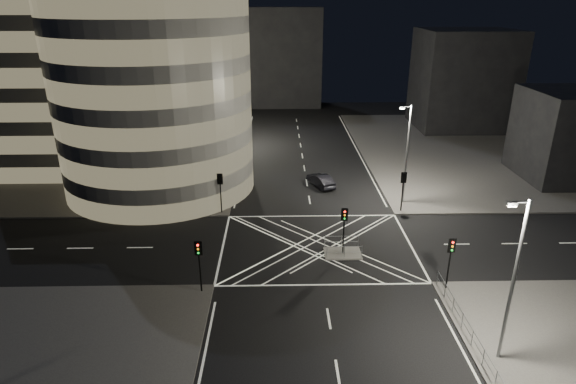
{
  "coord_description": "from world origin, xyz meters",
  "views": [
    {
      "loc": [
        -3.27,
        -36.12,
        19.63
      ],
      "look_at": [
        -2.36,
        4.84,
        3.0
      ],
      "focal_mm": 30.0,
      "sensor_mm": 36.0,
      "label": 1
    }
  ],
  "objects_px": {
    "traffic_signal_nl": "(199,257)",
    "street_lamp_left_near": "(218,144)",
    "traffic_signal_fr": "(403,184)",
    "traffic_signal_island": "(344,222)",
    "central_island": "(343,253)",
    "street_lamp_right_near": "(513,277)",
    "street_lamp_left_far": "(233,107)",
    "traffic_signal_nr": "(451,254)",
    "street_lamp_right_far": "(407,151)",
    "traffic_signal_fl": "(220,186)",
    "sedan": "(321,180)"
  },
  "relations": [
    {
      "from": "traffic_signal_fl",
      "to": "street_lamp_left_far",
      "type": "xyz_separation_m",
      "value": [
        -0.64,
        23.2,
        2.63
      ]
    },
    {
      "from": "traffic_signal_nl",
      "to": "traffic_signal_fr",
      "type": "distance_m",
      "value": 22.24
    },
    {
      "from": "traffic_signal_nl",
      "to": "traffic_signal_nr",
      "type": "xyz_separation_m",
      "value": [
        17.6,
        0.0,
        0.0
      ]
    },
    {
      "from": "traffic_signal_nr",
      "to": "traffic_signal_fl",
      "type": "bearing_deg",
      "value": 142.31
    },
    {
      "from": "traffic_signal_fr",
      "to": "street_lamp_left_far",
      "type": "distance_m",
      "value": 29.63
    },
    {
      "from": "traffic_signal_fr",
      "to": "street_lamp_left_far",
      "type": "xyz_separation_m",
      "value": [
        -18.24,
        23.2,
        2.63
      ]
    },
    {
      "from": "street_lamp_right_far",
      "to": "street_lamp_left_far",
      "type": "bearing_deg",
      "value": 131.94
    },
    {
      "from": "traffic_signal_nr",
      "to": "street_lamp_left_near",
      "type": "bearing_deg",
      "value": 134.13
    },
    {
      "from": "traffic_signal_nl",
      "to": "sedan",
      "type": "height_order",
      "value": "traffic_signal_nl"
    },
    {
      "from": "traffic_signal_nr",
      "to": "street_lamp_right_near",
      "type": "height_order",
      "value": "street_lamp_right_near"
    },
    {
      "from": "street_lamp_left_far",
      "to": "street_lamp_right_near",
      "type": "bearing_deg",
      "value": -66.79
    },
    {
      "from": "traffic_signal_nl",
      "to": "traffic_signal_island",
      "type": "xyz_separation_m",
      "value": [
        10.8,
        5.3,
        0.0
      ]
    },
    {
      "from": "central_island",
      "to": "street_lamp_right_near",
      "type": "height_order",
      "value": "street_lamp_right_near"
    },
    {
      "from": "traffic_signal_nl",
      "to": "traffic_signal_nr",
      "type": "distance_m",
      "value": 17.6
    },
    {
      "from": "traffic_signal_fl",
      "to": "traffic_signal_nr",
      "type": "bearing_deg",
      "value": -37.69
    },
    {
      "from": "street_lamp_right_far",
      "to": "traffic_signal_nl",
      "type": "bearing_deg",
      "value": -139.09
    },
    {
      "from": "traffic_signal_nl",
      "to": "sedan",
      "type": "bearing_deg",
      "value": 63.52
    },
    {
      "from": "central_island",
      "to": "traffic_signal_island",
      "type": "bearing_deg",
      "value": 0.0
    },
    {
      "from": "central_island",
      "to": "traffic_signal_fr",
      "type": "xyz_separation_m",
      "value": [
        6.8,
        8.3,
        2.84
      ]
    },
    {
      "from": "traffic_signal_island",
      "to": "street_lamp_left_near",
      "type": "xyz_separation_m",
      "value": [
        -11.44,
        13.5,
        2.63
      ]
    },
    {
      "from": "traffic_signal_island",
      "to": "street_lamp_left_near",
      "type": "relative_size",
      "value": 0.4
    },
    {
      "from": "street_lamp_right_far",
      "to": "street_lamp_right_near",
      "type": "relative_size",
      "value": 1.0
    },
    {
      "from": "traffic_signal_fr",
      "to": "traffic_signal_nr",
      "type": "distance_m",
      "value": 13.6
    },
    {
      "from": "street_lamp_left_near",
      "to": "sedan",
      "type": "xyz_separation_m",
      "value": [
        10.94,
        1.88,
        -4.83
      ]
    },
    {
      "from": "central_island",
      "to": "sedan",
      "type": "bearing_deg",
      "value": 91.86
    },
    {
      "from": "street_lamp_right_near",
      "to": "traffic_signal_nr",
      "type": "bearing_deg",
      "value": 95.04
    },
    {
      "from": "central_island",
      "to": "traffic_signal_nr",
      "type": "xyz_separation_m",
      "value": [
        6.8,
        -5.3,
        2.84
      ]
    },
    {
      "from": "traffic_signal_fr",
      "to": "street_lamp_right_near",
      "type": "height_order",
      "value": "street_lamp_right_near"
    },
    {
      "from": "traffic_signal_nl",
      "to": "street_lamp_left_far",
      "type": "relative_size",
      "value": 0.4
    },
    {
      "from": "traffic_signal_island",
      "to": "street_lamp_right_far",
      "type": "distance_m",
      "value": 13.13
    },
    {
      "from": "traffic_signal_nl",
      "to": "traffic_signal_fr",
      "type": "height_order",
      "value": "same"
    },
    {
      "from": "traffic_signal_nl",
      "to": "traffic_signal_fl",
      "type": "bearing_deg",
      "value": 90.0
    },
    {
      "from": "central_island",
      "to": "street_lamp_left_far",
      "type": "distance_m",
      "value": 33.95
    },
    {
      "from": "street_lamp_left_far",
      "to": "traffic_signal_fr",
      "type": "bearing_deg",
      "value": -51.83
    },
    {
      "from": "traffic_signal_nl",
      "to": "street_lamp_left_near",
      "type": "relative_size",
      "value": 0.4
    },
    {
      "from": "street_lamp_left_far",
      "to": "traffic_signal_island",
      "type": "bearing_deg",
      "value": -70.05
    },
    {
      "from": "traffic_signal_nl",
      "to": "traffic_signal_fr",
      "type": "relative_size",
      "value": 1.0
    },
    {
      "from": "traffic_signal_island",
      "to": "street_lamp_right_near",
      "type": "relative_size",
      "value": 0.4
    },
    {
      "from": "traffic_signal_nr",
      "to": "street_lamp_left_far",
      "type": "distance_m",
      "value": 41.15
    },
    {
      "from": "traffic_signal_nl",
      "to": "traffic_signal_island",
      "type": "distance_m",
      "value": 12.03
    },
    {
      "from": "street_lamp_left_near",
      "to": "sedan",
      "type": "bearing_deg",
      "value": 9.75
    },
    {
      "from": "central_island",
      "to": "traffic_signal_nr",
      "type": "distance_m",
      "value": 9.08
    },
    {
      "from": "traffic_signal_fl",
      "to": "street_lamp_left_near",
      "type": "bearing_deg",
      "value": 96.97
    },
    {
      "from": "street_lamp_right_near",
      "to": "sedan",
      "type": "height_order",
      "value": "street_lamp_right_near"
    },
    {
      "from": "traffic_signal_nl",
      "to": "traffic_signal_nr",
      "type": "height_order",
      "value": "same"
    },
    {
      "from": "street_lamp_right_near",
      "to": "traffic_signal_nl",
      "type": "bearing_deg",
      "value": 158.45
    },
    {
      "from": "street_lamp_left_far",
      "to": "street_lamp_right_near",
      "type": "xyz_separation_m",
      "value": [
        18.87,
        -44.0,
        0.0
      ]
    },
    {
      "from": "central_island",
      "to": "traffic_signal_fl",
      "type": "relative_size",
      "value": 0.75
    },
    {
      "from": "traffic_signal_fl",
      "to": "street_lamp_left_far",
      "type": "distance_m",
      "value": 23.36
    },
    {
      "from": "traffic_signal_nl",
      "to": "street_lamp_left_near",
      "type": "height_order",
      "value": "street_lamp_left_near"
    }
  ]
}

